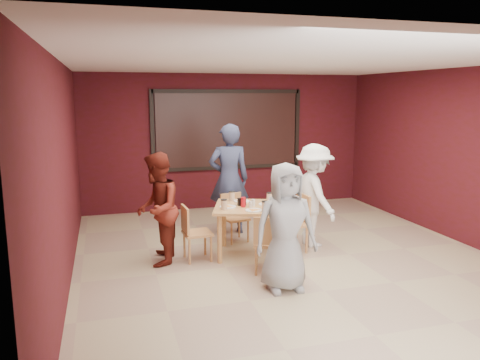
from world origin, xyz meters
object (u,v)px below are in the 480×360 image
object	(u,v)px
chair_right	(296,219)
diner_left	(157,209)
chair_left	(193,230)
diner_right	(314,195)
chair_back	(234,214)
chair_front	(268,241)
diner_front	(285,227)
diner_back	(229,179)
dining_table	(247,212)

from	to	relation	value
chair_right	diner_left	bearing A→B (deg)	178.81
chair_left	diner_right	distance (m)	2.01
chair_back	chair_front	bearing A→B (deg)	-88.32
chair_left	diner_front	xyz separation A→B (m)	(0.90, -1.32, 0.33)
chair_front	diner_back	size ratio (longest dim) A/B	0.43
chair_front	diner_left	world-z (taller)	diner_left
dining_table	diner_back	bearing A→B (deg)	88.22
chair_back	diner_front	bearing A→B (deg)	-88.03
chair_back	diner_front	distance (m)	2.12
chair_back	diner_back	bearing A→B (deg)	84.73
diner_back	chair_front	bearing A→B (deg)	97.17
diner_back	diner_left	world-z (taller)	diner_back
dining_table	chair_right	world-z (taller)	dining_table
chair_right	chair_left	bearing A→B (deg)	179.30
chair_front	diner_back	xyz separation A→B (m)	(-0.01, 1.99, 0.49)
chair_front	diner_left	xyz separation A→B (m)	(-1.36, 0.81, 0.34)
chair_front	chair_left	bearing A→B (deg)	137.75
chair_right	diner_front	world-z (taller)	diner_front
chair_front	chair_right	distance (m)	1.06
diner_front	diner_left	distance (m)	1.93
dining_table	chair_right	distance (m)	0.79
diner_front	diner_right	bearing A→B (deg)	56.82
chair_left	diner_left	bearing A→B (deg)	177.21
chair_back	chair_left	bearing A→B (deg)	-137.22
diner_left	diner_right	world-z (taller)	diner_right
diner_front	diner_left	size ratio (longest dim) A/B	0.99
chair_right	diner_front	xyz separation A→B (m)	(-0.70, -1.30, 0.29)
diner_right	chair_front	bearing A→B (deg)	125.60
chair_front	diner_left	bearing A→B (deg)	149.11
diner_front	diner_right	distance (m)	1.83
chair_left	diner_back	xyz separation A→B (m)	(0.86, 1.20, 0.49)
diner_left	diner_back	bearing A→B (deg)	143.90
chair_right	diner_left	distance (m)	2.11
chair_right	chair_back	bearing A→B (deg)	134.75
diner_back	diner_left	size ratio (longest dim) A/B	1.19
chair_back	diner_back	distance (m)	0.67
diner_front	diner_right	world-z (taller)	diner_right
chair_front	chair_right	world-z (taller)	chair_right
chair_front	diner_front	distance (m)	0.63
diner_back	diner_right	bearing A→B (deg)	143.83
chair_front	chair_back	world-z (taller)	chair_front
diner_front	diner_right	size ratio (longest dim) A/B	0.97
dining_table	diner_front	xyz separation A→B (m)	(0.07, -1.33, 0.13)
dining_table	chair_back	world-z (taller)	dining_table
dining_table	chair_front	size ratio (longest dim) A/B	1.50
diner_right	dining_table	bearing A→B (deg)	92.24
chair_back	diner_right	world-z (taller)	diner_right
dining_table	diner_front	distance (m)	1.34
chair_left	diner_back	world-z (taller)	diner_back
chair_front	diner_left	size ratio (longest dim) A/B	0.51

